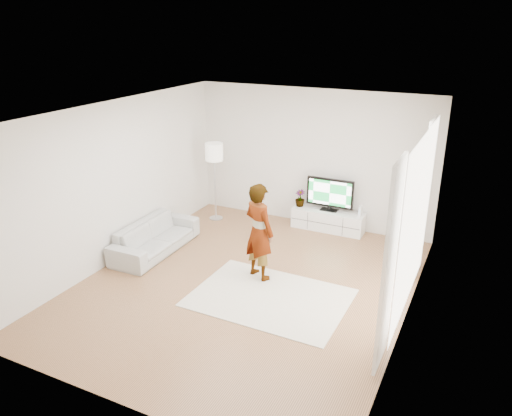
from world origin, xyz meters
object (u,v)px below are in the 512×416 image
at_px(television, 330,193).
at_px(sofa, 155,237).
at_px(rug, 270,298).
at_px(player, 259,231).
at_px(media_console, 328,220).
at_px(floor_lamp, 214,155).

bearing_deg(television, sofa, -137.08).
bearing_deg(sofa, rug, -104.38).
height_order(television, sofa, television).
bearing_deg(rug, player, 129.29).
xyz_separation_m(media_console, rug, (0.04, -2.96, -0.20)).
height_order(player, floor_lamp, floor_lamp).
relative_size(television, sofa, 0.50).
xyz_separation_m(television, sofa, (-2.56, -2.38, -0.50)).
relative_size(rug, player, 1.44).
distance_m(television, sofa, 3.53).
height_order(rug, floor_lamp, floor_lamp).
bearing_deg(sofa, floor_lamp, -7.13).
distance_m(media_console, sofa, 3.48).
height_order(television, floor_lamp, floor_lamp).
height_order(television, player, player).
relative_size(sofa, floor_lamp, 1.16).
relative_size(television, rug, 0.41).
bearing_deg(media_console, player, -99.47).
bearing_deg(media_console, television, 90.00).
xyz_separation_m(player, sofa, (-2.16, 0.06, -0.55)).
bearing_deg(sofa, television, -48.32).
bearing_deg(television, rug, -89.22).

